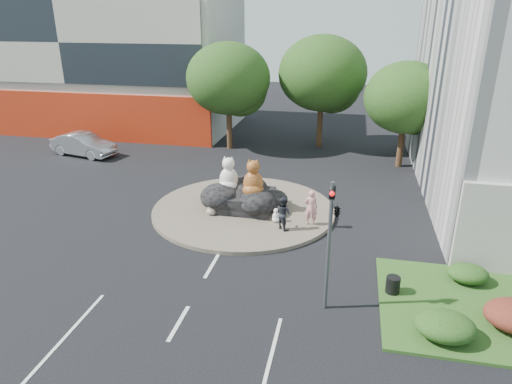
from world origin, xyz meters
TOP-DOWN VIEW (x-y plane):
  - ground at (0.00, 0.00)m, footprint 120.00×120.00m
  - roundabout_island at (0.00, 10.00)m, footprint 10.00×10.00m
  - rock_plinth at (0.00, 10.00)m, footprint 3.20×2.60m
  - shophouse_block at (-18.00, 27.91)m, footprint 25.20×12.30m
  - tree_left at (-3.93, 22.06)m, footprint 6.46×6.46m
  - tree_mid at (3.07, 24.06)m, footprint 6.84×6.84m
  - tree_right at (9.07, 20.06)m, footprint 5.70×5.70m
  - hedge_near_green at (9.00, 1.00)m, footprint 2.00×1.60m
  - hedge_back_green at (10.50, 4.80)m, footprint 1.60×1.28m
  - traffic_light at (5.10, 2.00)m, footprint 0.44×1.24m
  - cat_white at (-0.87, 10.20)m, footprint 1.24×1.10m
  - cat_tabby at (0.60, 9.76)m, footprint 1.38×1.24m
  - kitten_calico at (-1.47, 8.84)m, footprint 0.75×0.70m
  - kitten_white at (2.04, 8.63)m, footprint 0.57×0.53m
  - pedestrian_pink at (3.80, 8.68)m, footprint 0.71×0.50m
  - pedestrian_dark at (2.52, 7.88)m, footprint 1.04×1.02m
  - parked_car at (-14.41, 17.77)m, footprint 5.46×2.89m
  - litter_bin at (7.50, 3.39)m, footprint 0.68×0.68m

SIDE VIEW (x-z plane):
  - ground at x=0.00m, z-range 0.00..0.00m
  - roundabout_island at x=0.00m, z-range 0.00..0.20m
  - litter_bin at x=7.50m, z-range 0.12..0.78m
  - hedge_back_green at x=10.50m, z-range 0.12..0.84m
  - hedge_near_green at x=9.00m, z-range 0.12..1.02m
  - kitten_white at x=2.04m, z-range 0.20..0.97m
  - rock_plinth at x=0.00m, z-range 0.20..1.10m
  - kitten_calico at x=-1.47m, z-range 0.20..1.22m
  - parked_car at x=-14.41m, z-range 0.00..1.71m
  - pedestrian_dark at x=2.52m, z-range 0.20..1.89m
  - pedestrian_pink at x=3.80m, z-range 0.20..2.05m
  - cat_white at x=-0.87m, z-range 1.10..3.07m
  - cat_tabby at x=0.60m, z-range 1.10..3.15m
  - traffic_light at x=5.10m, z-range 1.12..6.12m
  - tree_right at x=9.07m, z-range 0.98..8.28m
  - tree_left at x=-3.93m, z-range 1.11..9.38m
  - tree_mid at x=3.07m, z-range 1.18..9.94m
  - shophouse_block at x=-18.00m, z-range -2.52..14.88m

